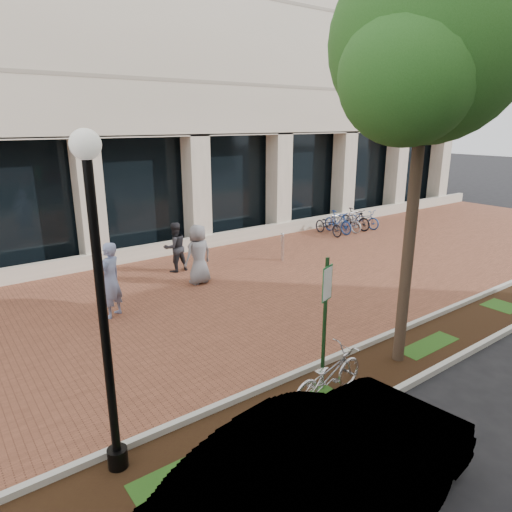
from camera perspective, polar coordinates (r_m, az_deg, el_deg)
ground at (r=12.94m, az=-4.06°, el=-4.72°), size 120.00×120.00×0.00m
brick_plaza at (r=12.94m, az=-4.06°, el=-4.70°), size 40.00×9.00×0.01m
planting_strip at (r=9.37m, az=14.14°, el=-13.91°), size 40.00×1.50×0.01m
curb_plaza_side at (r=9.76m, az=10.71°, el=-12.00°), size 40.00×0.12×0.12m
curb_street_side at (r=8.97m, az=17.97°, el=-15.33°), size 40.00×0.12×0.12m
parking_sign at (r=7.98m, az=8.73°, el=-6.48°), size 0.34×0.07×2.49m
lamppost at (r=6.02m, az=-18.82°, el=-4.64°), size 0.36×0.36×4.60m
street_tree at (r=8.94m, az=20.67°, el=22.21°), size 4.03×3.36×7.61m
locked_bicycle at (r=8.26m, az=9.03°, el=-14.48°), size 1.74×0.73×0.89m
pedestrian_left at (r=11.67m, az=-17.75°, el=-2.91°), size 0.83×0.76×1.90m
pedestrian_mid at (r=14.80m, az=-10.09°, el=1.09°), size 0.81×0.64×1.61m
pedestrian_right at (r=13.56m, az=-7.21°, el=0.20°), size 0.94×0.68×1.80m
bollard at (r=15.84m, az=3.32°, el=1.20°), size 0.12×0.12×0.99m
bike_rack_cluster at (r=20.49m, az=11.24°, el=4.28°), size 2.95×1.72×0.97m
sedan_near_curb at (r=5.80m, az=8.58°, el=-26.14°), size 4.77×2.16×1.52m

